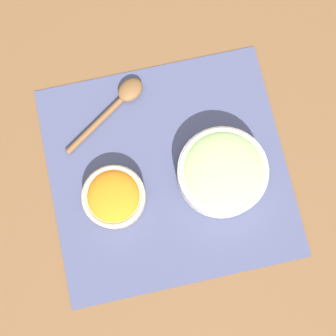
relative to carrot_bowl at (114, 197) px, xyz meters
name	(u,v)px	position (x,y,z in m)	size (l,w,h in m)	color
ground_plane	(168,171)	(-0.03, 0.12, -0.03)	(3.00, 3.00, 0.00)	brown
placemat	(168,171)	(-0.03, 0.12, -0.03)	(0.45, 0.48, 0.00)	#474C70
carrot_bowl	(114,197)	(0.00, 0.00, 0.00)	(0.12, 0.12, 0.05)	beige
cucumber_bowl	(222,172)	(0.00, 0.22, 0.01)	(0.18, 0.18, 0.07)	silver
wooden_spoon	(121,99)	(-0.20, 0.05, -0.02)	(0.14, 0.19, 0.02)	brown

